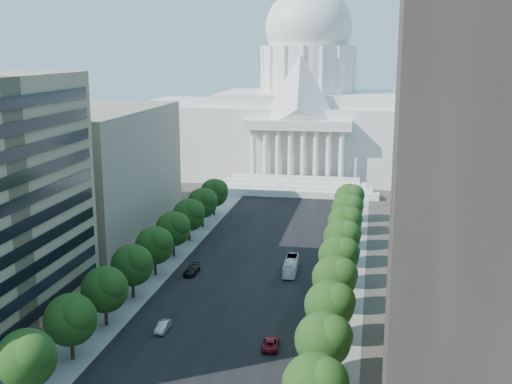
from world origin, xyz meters
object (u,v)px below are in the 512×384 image
Objects in this scene: car_red at (271,343)px; city_bus at (291,266)px; car_silver at (163,326)px; car_dark_b at (192,270)px.

car_red is 0.51× the size of city_bus.
car_silver reaches higher than car_red.
car_silver is at bearing -13.04° from car_red.
car_dark_b is (-20.60, 29.07, 0.08)m from car_red.
car_silver is at bearing -120.00° from city_bus.
car_red is at bearing -8.07° from car_silver.
car_dark_b is (-2.83, 26.31, 0.06)m from car_silver.
car_silver is at bearing -82.50° from car_dark_b.
car_dark_b reaches higher than car_silver.
car_red is at bearing -53.31° from car_dark_b.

